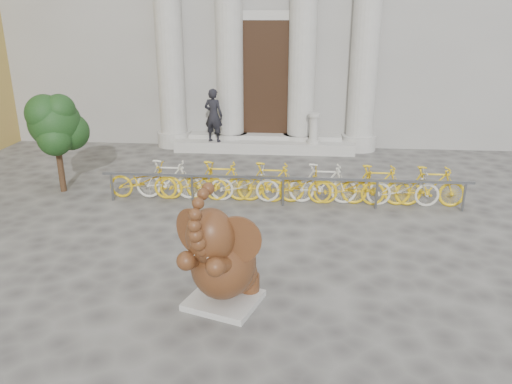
# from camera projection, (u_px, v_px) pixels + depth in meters

# --- Properties ---
(ground) EXTENTS (80.00, 80.00, 0.00)m
(ground) POSITION_uv_depth(u_px,v_px,m) (224.00, 296.00, 8.18)
(ground) COLOR #474442
(ground) RESTS_ON ground
(entrance_steps) EXTENTS (6.00, 1.20, 0.36)m
(entrance_steps) POSITION_uv_depth(u_px,v_px,m) (264.00, 145.00, 16.95)
(entrance_steps) COLOR #A8A59E
(entrance_steps) RESTS_ON ground
(elephant_statue) EXTENTS (1.42, 1.69, 2.13)m
(elephant_statue) POSITION_uv_depth(u_px,v_px,m) (222.00, 260.00, 7.68)
(elephant_statue) COLOR #A8A59E
(elephant_statue) RESTS_ON ground
(bike_rack) EXTENTS (8.83, 0.53, 1.00)m
(bike_rack) POSITION_uv_depth(u_px,v_px,m) (283.00, 183.00, 12.13)
(bike_rack) COLOR slate
(bike_rack) RESTS_ON ground
(tree) EXTENTS (1.46, 1.33, 2.54)m
(tree) POSITION_uv_depth(u_px,v_px,m) (56.00, 124.00, 12.46)
(tree) COLOR #332114
(tree) RESTS_ON ground
(pedestrian) EXTENTS (0.73, 0.59, 1.76)m
(pedestrian) POSITION_uv_depth(u_px,v_px,m) (213.00, 115.00, 16.40)
(pedestrian) COLOR black
(pedestrian) RESTS_ON entrance_steps
(balustrade_post) EXTENTS (0.40, 0.40, 0.98)m
(balustrade_post) POSITION_uv_depth(u_px,v_px,m) (314.00, 130.00, 16.33)
(balustrade_post) COLOR #A8A59E
(balustrade_post) RESTS_ON entrance_steps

